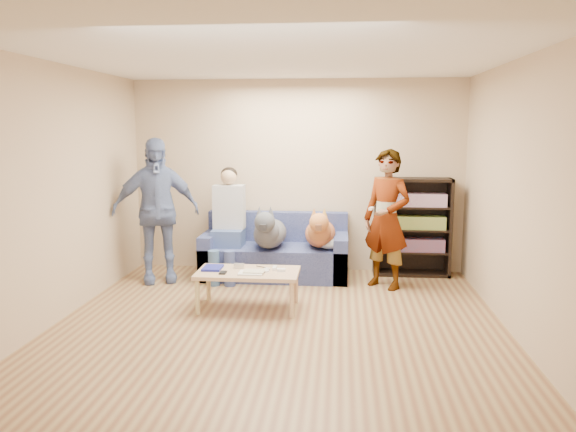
# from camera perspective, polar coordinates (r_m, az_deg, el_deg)

# --- Properties ---
(ground) EXTENTS (5.00, 5.00, 0.00)m
(ground) POSITION_cam_1_polar(r_m,az_deg,el_deg) (5.53, -1.20, -11.74)
(ground) COLOR brown
(ground) RESTS_ON ground
(ceiling) EXTENTS (5.00, 5.00, 0.00)m
(ceiling) POSITION_cam_1_polar(r_m,az_deg,el_deg) (5.21, -1.30, 16.08)
(ceiling) COLOR white
(ceiling) RESTS_ON ground
(wall_back) EXTENTS (4.50, 0.00, 4.50)m
(wall_back) POSITION_cam_1_polar(r_m,az_deg,el_deg) (7.69, 0.92, 4.09)
(wall_back) COLOR tan
(wall_back) RESTS_ON ground
(wall_front) EXTENTS (4.50, 0.00, 4.50)m
(wall_front) POSITION_cam_1_polar(r_m,az_deg,el_deg) (2.78, -7.26, -4.74)
(wall_front) COLOR tan
(wall_front) RESTS_ON ground
(wall_left) EXTENTS (0.00, 5.00, 5.00)m
(wall_left) POSITION_cam_1_polar(r_m,az_deg,el_deg) (5.91, -23.47, 1.86)
(wall_left) COLOR tan
(wall_left) RESTS_ON ground
(wall_right) EXTENTS (0.00, 5.00, 5.00)m
(wall_right) POSITION_cam_1_polar(r_m,az_deg,el_deg) (5.43, 23.04, 1.33)
(wall_right) COLOR tan
(wall_right) RESTS_ON ground
(blanket) EXTENTS (0.39, 0.33, 0.13)m
(blanket) POSITION_cam_1_polar(r_m,az_deg,el_deg) (7.18, 4.42, -2.80)
(blanket) COLOR #AEADB2
(blanket) RESTS_ON sofa
(person_standing_right) EXTENTS (0.74, 0.70, 1.70)m
(person_standing_right) POSITION_cam_1_polar(r_m,az_deg,el_deg) (6.93, 9.99, -0.33)
(person_standing_right) COLOR gray
(person_standing_right) RESTS_ON ground
(person_standing_left) EXTENTS (1.16, 0.81, 1.83)m
(person_standing_left) POSITION_cam_1_polar(r_m,az_deg,el_deg) (7.29, -13.27, 0.54)
(person_standing_left) COLOR #7482BA
(person_standing_left) RESTS_ON ground
(held_controller) EXTENTS (0.07, 0.12, 0.03)m
(held_controller) POSITION_cam_1_polar(r_m,az_deg,el_deg) (6.70, 8.46, 0.76)
(held_controller) COLOR silver
(held_controller) RESTS_ON person_standing_right
(notebook_blue) EXTENTS (0.20, 0.26, 0.03)m
(notebook_blue) POSITION_cam_1_polar(r_m,az_deg,el_deg) (6.24, -7.65, -5.24)
(notebook_blue) COLOR navy
(notebook_blue) RESTS_ON coffee_table
(papers) EXTENTS (0.26, 0.20, 0.02)m
(papers) POSITION_cam_1_polar(r_m,az_deg,el_deg) (6.01, -3.77, -5.78)
(papers) COLOR silver
(papers) RESTS_ON coffee_table
(magazine) EXTENTS (0.22, 0.17, 0.01)m
(magazine) POSITION_cam_1_polar(r_m,az_deg,el_deg) (6.02, -3.46, -5.61)
(magazine) COLOR #BDB497
(magazine) RESTS_ON coffee_table
(camera_silver) EXTENTS (0.11, 0.06, 0.05)m
(camera_silver) POSITION_cam_1_polar(r_m,az_deg,el_deg) (6.24, -5.00, -5.06)
(camera_silver) COLOR #AEAEB2
(camera_silver) RESTS_ON coffee_table
(controller_a) EXTENTS (0.04, 0.13, 0.03)m
(controller_a) POSITION_cam_1_polar(r_m,az_deg,el_deg) (6.17, -1.36, -5.30)
(controller_a) COLOR silver
(controller_a) RESTS_ON coffee_table
(controller_b) EXTENTS (0.09, 0.06, 0.03)m
(controller_b) POSITION_cam_1_polar(r_m,az_deg,el_deg) (6.08, -0.69, -5.50)
(controller_b) COLOR white
(controller_b) RESTS_ON coffee_table
(headphone_cup_a) EXTENTS (0.07, 0.07, 0.02)m
(headphone_cup_a) POSITION_cam_1_polar(r_m,az_deg,el_deg) (6.06, -2.25, -5.60)
(headphone_cup_a) COLOR white
(headphone_cup_a) RESTS_ON coffee_table
(headphone_cup_b) EXTENTS (0.07, 0.07, 0.02)m
(headphone_cup_b) POSITION_cam_1_polar(r_m,az_deg,el_deg) (6.14, -2.15, -5.42)
(headphone_cup_b) COLOR silver
(headphone_cup_b) RESTS_ON coffee_table
(pen_orange) EXTENTS (0.13, 0.06, 0.01)m
(pen_orange) POSITION_cam_1_polar(r_m,az_deg,el_deg) (5.96, -4.53, -5.93)
(pen_orange) COLOR orange
(pen_orange) RESTS_ON coffee_table
(pen_black) EXTENTS (0.13, 0.08, 0.01)m
(pen_black) POSITION_cam_1_polar(r_m,az_deg,el_deg) (6.27, -2.73, -5.18)
(pen_black) COLOR black
(pen_black) RESTS_ON coffee_table
(wallet) EXTENTS (0.07, 0.12, 0.02)m
(wallet) POSITION_cam_1_polar(r_m,az_deg,el_deg) (6.04, -6.63, -5.73)
(wallet) COLOR black
(wallet) RESTS_ON coffee_table
(sofa) EXTENTS (1.90, 0.85, 0.82)m
(sofa) POSITION_cam_1_polar(r_m,az_deg,el_deg) (7.47, -1.26, -3.97)
(sofa) COLOR #515B93
(sofa) RESTS_ON ground
(person_seated) EXTENTS (0.40, 0.73, 1.47)m
(person_seated) POSITION_cam_1_polar(r_m,az_deg,el_deg) (7.35, -6.13, -0.33)
(person_seated) COLOR #414C91
(person_seated) RESTS_ON sofa
(dog_gray) EXTENTS (0.42, 1.25, 0.60)m
(dog_gray) POSITION_cam_1_polar(r_m,az_deg,el_deg) (7.16, -1.94, -1.62)
(dog_gray) COLOR #4D4F57
(dog_gray) RESTS_ON sofa
(dog_tan) EXTENTS (0.39, 1.16, 0.57)m
(dog_tan) POSITION_cam_1_polar(r_m,az_deg,el_deg) (7.23, 3.28, -1.62)
(dog_tan) COLOR #C36B3B
(dog_tan) RESTS_ON sofa
(coffee_table) EXTENTS (1.10, 0.60, 0.42)m
(coffee_table) POSITION_cam_1_polar(r_m,az_deg,el_deg) (6.13, -4.08, -6.01)
(coffee_table) COLOR tan
(coffee_table) RESTS_ON ground
(bookshelf) EXTENTS (1.00, 0.34, 1.30)m
(bookshelf) POSITION_cam_1_polar(r_m,az_deg,el_deg) (7.63, 12.48, -0.86)
(bookshelf) COLOR black
(bookshelf) RESTS_ON ground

